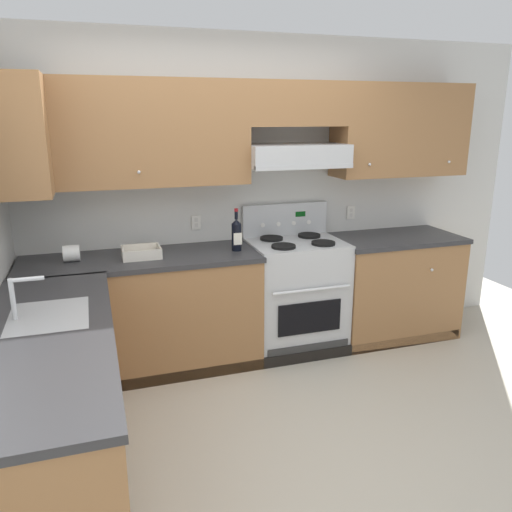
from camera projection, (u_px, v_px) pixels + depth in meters
The scene contains 8 objects.
ground_plane at pixel (283, 445), 3.08m from camera, with size 7.04×7.04×0.00m, color #B2AA99.
wall_back at pixel (266, 171), 4.20m from camera, with size 4.68×0.57×2.55m.
counter_back_run at pixel (249, 303), 4.15m from camera, with size 3.60×0.65×0.91m.
counter_left_run at pixel (56, 415), 2.59m from camera, with size 0.63×1.91×1.13m.
stove at pixel (296, 294), 4.27m from camera, with size 0.76×0.62×1.20m.
wine_bottle at pixel (236, 234), 3.92m from camera, with size 0.08×0.08×0.33m.
bowl at pixel (141, 254), 3.77m from camera, with size 0.28×0.23×0.08m.
paper_towel_roll at pixel (71, 253), 3.66m from camera, with size 0.12×0.12×0.12m.
Camera 1 is at (-0.98, -2.48, 1.93)m, focal length 35.76 mm.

